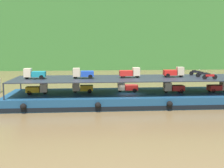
{
  "coord_description": "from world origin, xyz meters",
  "views": [
    {
      "loc": [
        -5.1,
        -35.9,
        7.82
      ],
      "look_at": [
        -2.28,
        0.0,
        2.7
      ],
      "focal_mm": 43.67,
      "sensor_mm": 36.0,
      "label": 1
    }
  ],
  "objects_px": {
    "mini_truck_lower_fore": "(173,88)",
    "mini_truck_lower_bow": "(218,87)",
    "mini_truck_upper_stern": "(34,74)",
    "mini_truck_upper_bow": "(174,72)",
    "mini_truck_lower_mid": "(127,87)",
    "cargo_barge": "(129,98)",
    "mini_truck_upper_mid": "(83,73)",
    "mini_truck_lower_stern": "(37,89)",
    "motorcycle_upper_stbd": "(196,72)",
    "motorcycle_upper_centre": "(203,74)",
    "motorcycle_upper_port": "(210,76)",
    "mini_truck_lower_aft": "(82,88)",
    "mini_truck_upper_fore": "(130,73)"
  },
  "relations": [
    {
      "from": "mini_truck_lower_fore",
      "to": "mini_truck_upper_mid",
      "type": "bearing_deg",
      "value": 178.39
    },
    {
      "from": "mini_truck_upper_mid",
      "to": "mini_truck_upper_stern",
      "type": "bearing_deg",
      "value": -179.54
    },
    {
      "from": "mini_truck_lower_fore",
      "to": "cargo_barge",
      "type": "bearing_deg",
      "value": 175.86
    },
    {
      "from": "cargo_barge",
      "to": "mini_truck_lower_aft",
      "type": "relative_size",
      "value": 11.7
    },
    {
      "from": "mini_truck_lower_bow",
      "to": "motorcycle_upper_stbd",
      "type": "xyz_separation_m",
      "value": [
        -2.13,
        2.9,
        1.74
      ]
    },
    {
      "from": "mini_truck_upper_stern",
      "to": "mini_truck_upper_bow",
      "type": "height_order",
      "value": "same"
    },
    {
      "from": "mini_truck_lower_stern",
      "to": "mini_truck_upper_fore",
      "type": "distance_m",
      "value": 12.43
    },
    {
      "from": "motorcycle_upper_port",
      "to": "motorcycle_upper_stbd",
      "type": "bearing_deg",
      "value": 89.77
    },
    {
      "from": "mini_truck_lower_fore",
      "to": "motorcycle_upper_port",
      "type": "height_order",
      "value": "motorcycle_upper_port"
    },
    {
      "from": "motorcycle_upper_port",
      "to": "motorcycle_upper_stbd",
      "type": "distance_m",
      "value": 4.77
    },
    {
      "from": "mini_truck_lower_bow",
      "to": "motorcycle_upper_stbd",
      "type": "relative_size",
      "value": 1.46
    },
    {
      "from": "motorcycle_upper_centre",
      "to": "motorcycle_upper_stbd",
      "type": "bearing_deg",
      "value": 91.24
    },
    {
      "from": "mini_truck_upper_bow",
      "to": "motorcycle_upper_centre",
      "type": "xyz_separation_m",
      "value": [
        3.86,
        -0.48,
        -0.26
      ]
    },
    {
      "from": "mini_truck_lower_aft",
      "to": "mini_truck_upper_stern",
      "type": "relative_size",
      "value": 1.0
    },
    {
      "from": "motorcycle_upper_centre",
      "to": "mini_truck_lower_stern",
      "type": "bearing_deg",
      "value": -179.59
    },
    {
      "from": "motorcycle_upper_centre",
      "to": "cargo_barge",
      "type": "bearing_deg",
      "value": -179.84
    },
    {
      "from": "mini_truck_upper_bow",
      "to": "motorcycle_upper_centre",
      "type": "relative_size",
      "value": 1.46
    },
    {
      "from": "cargo_barge",
      "to": "mini_truck_lower_stern",
      "type": "bearing_deg",
      "value": -179.37
    },
    {
      "from": "mini_truck_lower_fore",
      "to": "mini_truck_upper_mid",
      "type": "distance_m",
      "value": 12.28
    },
    {
      "from": "mini_truck_lower_fore",
      "to": "mini_truck_lower_bow",
      "type": "relative_size",
      "value": 1.0
    },
    {
      "from": "mini_truck_upper_stern",
      "to": "motorcycle_upper_stbd",
      "type": "distance_m",
      "value": 22.62
    },
    {
      "from": "mini_truck_lower_bow",
      "to": "mini_truck_upper_bow",
      "type": "relative_size",
      "value": 1.0
    },
    {
      "from": "mini_truck_lower_stern",
      "to": "mini_truck_upper_stern",
      "type": "distance_m",
      "value": 2.02
    },
    {
      "from": "motorcycle_upper_stbd",
      "to": "mini_truck_lower_aft",
      "type": "bearing_deg",
      "value": -173.35
    },
    {
      "from": "mini_truck_lower_mid",
      "to": "motorcycle_upper_centre",
      "type": "bearing_deg",
      "value": -3.03
    },
    {
      "from": "motorcycle_upper_centre",
      "to": "motorcycle_upper_stbd",
      "type": "height_order",
      "value": "same"
    },
    {
      "from": "mini_truck_lower_stern",
      "to": "mini_truck_upper_fore",
      "type": "relative_size",
      "value": 1.02
    },
    {
      "from": "mini_truck_lower_aft",
      "to": "mini_truck_upper_stern",
      "type": "distance_m",
      "value": 6.49
    },
    {
      "from": "motorcycle_upper_stbd",
      "to": "mini_truck_upper_mid",
      "type": "bearing_deg",
      "value": -171.23
    },
    {
      "from": "mini_truck_upper_fore",
      "to": "motorcycle_upper_stbd",
      "type": "distance_m",
      "value": 10.17
    },
    {
      "from": "mini_truck_lower_aft",
      "to": "cargo_barge",
      "type": "bearing_deg",
      "value": -4.66
    },
    {
      "from": "mini_truck_lower_stern",
      "to": "mini_truck_lower_fore",
      "type": "relative_size",
      "value": 1.0
    },
    {
      "from": "cargo_barge",
      "to": "mini_truck_lower_fore",
      "type": "xyz_separation_m",
      "value": [
        5.98,
        -0.43,
        1.44
      ]
    },
    {
      "from": "motorcycle_upper_stbd",
      "to": "mini_truck_upper_fore",
      "type": "bearing_deg",
      "value": -167.76
    },
    {
      "from": "mini_truck_lower_stern",
      "to": "mini_truck_lower_bow",
      "type": "height_order",
      "value": "same"
    },
    {
      "from": "mini_truck_lower_aft",
      "to": "mini_truck_upper_mid",
      "type": "distance_m",
      "value": 2.09
    },
    {
      "from": "cargo_barge",
      "to": "mini_truck_lower_aft",
      "type": "height_order",
      "value": "mini_truck_lower_aft"
    },
    {
      "from": "cargo_barge",
      "to": "mini_truck_upper_fore",
      "type": "xyz_separation_m",
      "value": [
        0.16,
        0.26,
        3.44
      ]
    },
    {
      "from": "mini_truck_upper_stern",
      "to": "mini_truck_upper_bow",
      "type": "distance_m",
      "value": 18.68
    },
    {
      "from": "mini_truck_upper_stern",
      "to": "mini_truck_upper_mid",
      "type": "bearing_deg",
      "value": 0.46
    },
    {
      "from": "mini_truck_lower_mid",
      "to": "mini_truck_lower_fore",
      "type": "distance_m",
      "value": 6.21
    },
    {
      "from": "mini_truck_lower_bow",
      "to": "mini_truck_upper_fore",
      "type": "relative_size",
      "value": 1.01
    },
    {
      "from": "mini_truck_lower_aft",
      "to": "motorcycle_upper_centre",
      "type": "height_order",
      "value": "motorcycle_upper_centre"
    },
    {
      "from": "mini_truck_lower_bow",
      "to": "mini_truck_upper_mid",
      "type": "distance_m",
      "value": 18.47
    },
    {
      "from": "mini_truck_lower_fore",
      "to": "mini_truck_lower_bow",
      "type": "distance_m",
      "value": 6.25
    },
    {
      "from": "mini_truck_lower_mid",
      "to": "mini_truck_lower_fore",
      "type": "relative_size",
      "value": 1.0
    },
    {
      "from": "motorcycle_upper_centre",
      "to": "mini_truck_upper_fore",
      "type": "bearing_deg",
      "value": 178.68
    },
    {
      "from": "mini_truck_lower_stern",
      "to": "cargo_barge",
      "type": "bearing_deg",
      "value": 0.63
    },
    {
      "from": "mini_truck_lower_fore",
      "to": "mini_truck_upper_mid",
      "type": "xyz_separation_m",
      "value": [
        -12.11,
        0.34,
        2.0
      ]
    },
    {
      "from": "mini_truck_upper_mid",
      "to": "motorcycle_upper_stbd",
      "type": "xyz_separation_m",
      "value": [
        16.23,
        2.5,
        -0.26
      ]
    }
  ]
}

